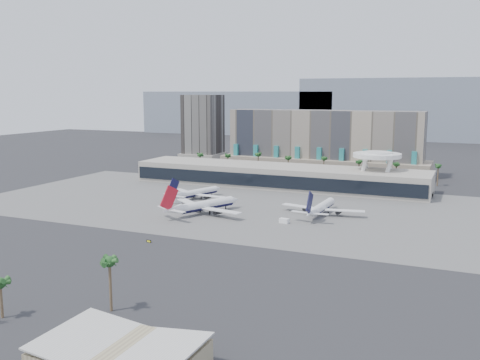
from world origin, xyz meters
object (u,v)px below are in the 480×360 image
at_px(airliner_left, 196,193).
at_px(service_vehicle_b, 284,221).
at_px(airliner_right, 321,207).
at_px(taxiway_sign, 149,241).
at_px(airliner_centre, 203,205).
at_px(service_vehicle_a, 176,200).

relative_size(airliner_left, service_vehicle_b, 9.12).
height_order(airliner_right, service_vehicle_b, airliner_right).
xyz_separation_m(service_vehicle_b, taxiway_sign, (-35.76, -47.12, -0.55)).
height_order(airliner_centre, airliner_right, airliner_centre).
relative_size(airliner_left, service_vehicle_a, 7.34).
bearing_deg(taxiway_sign, service_vehicle_b, 57.18).
distance_m(airliner_right, taxiway_sign, 82.16).
distance_m(airliner_left, airliner_centre, 34.52).
xyz_separation_m(airliner_left, service_vehicle_a, (-4.48, -12.60, -2.03)).
distance_m(airliner_left, service_vehicle_b, 65.80).
bearing_deg(taxiway_sign, airliner_right, 60.33).
relative_size(airliner_centre, taxiway_sign, 20.38).
xyz_separation_m(airliner_left, airliner_right, (68.10, -10.27, 0.23)).
bearing_deg(airliner_centre, taxiway_sign, -61.87).
height_order(airliner_left, airliner_centre, airliner_centre).
height_order(airliner_right, service_vehicle_a, airliner_right).
bearing_deg(airliner_left, service_vehicle_a, -90.27).
bearing_deg(airliner_centre, airliner_right, 45.13).
bearing_deg(taxiway_sign, airliner_centre, 98.07).
distance_m(airliner_left, taxiway_sign, 81.43).
bearing_deg(service_vehicle_b, service_vehicle_a, 172.25).
bearing_deg(airliner_left, airliner_right, 10.71).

